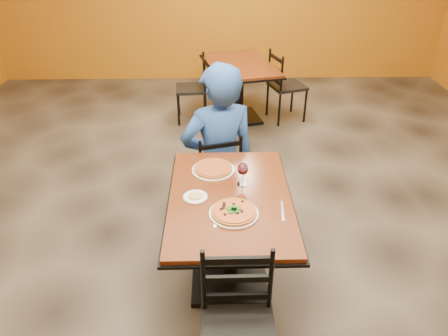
{
  "coord_description": "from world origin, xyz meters",
  "views": [
    {
      "loc": [
        -0.09,
        -2.8,
        2.36
      ],
      "look_at": [
        -0.04,
        -0.3,
        0.85
      ],
      "focal_mm": 34.09,
      "sensor_mm": 36.0,
      "label": 1
    }
  ],
  "objects_px": {
    "pizza_main": "(234,211)",
    "pizza_far": "(213,168)",
    "table_main": "(230,220)",
    "plate_far": "(213,170)",
    "chair_second_right": "(287,86)",
    "wine_glass": "(243,173)",
    "side_plate": "(195,197)",
    "chair_main_far": "(216,172)",
    "plate_main": "(234,213)",
    "diner": "(219,142)",
    "table_second": "(239,79)",
    "chair_second_left": "(191,89)"
  },
  "relations": [
    {
      "from": "pizza_main",
      "to": "table_second",
      "type": "bearing_deg",
      "value": 86.25
    },
    {
      "from": "table_main",
      "to": "pizza_far",
      "type": "bearing_deg",
      "value": 108.44
    },
    {
      "from": "plate_main",
      "to": "wine_glass",
      "type": "height_order",
      "value": "wine_glass"
    },
    {
      "from": "table_second",
      "to": "chair_main_far",
      "type": "distance_m",
      "value": 2.05
    },
    {
      "from": "pizza_far",
      "to": "side_plate",
      "type": "relative_size",
      "value": 1.75
    },
    {
      "from": "plate_main",
      "to": "pizza_far",
      "type": "distance_m",
      "value": 0.54
    },
    {
      "from": "chair_second_right",
      "to": "pizza_far",
      "type": "relative_size",
      "value": 3.21
    },
    {
      "from": "chair_second_left",
      "to": "plate_main",
      "type": "bearing_deg",
      "value": 4.01
    },
    {
      "from": "chair_second_left",
      "to": "diner",
      "type": "bearing_deg",
      "value": 5.86
    },
    {
      "from": "chair_second_right",
      "to": "side_plate",
      "type": "bearing_deg",
      "value": 141.86
    },
    {
      "from": "pizza_far",
      "to": "wine_glass",
      "type": "height_order",
      "value": "wine_glass"
    },
    {
      "from": "chair_second_right",
      "to": "pizza_main",
      "type": "xyz_separation_m",
      "value": [
        -0.82,
        -3.07,
        0.32
      ]
    },
    {
      "from": "side_plate",
      "to": "wine_glass",
      "type": "bearing_deg",
      "value": 25.61
    },
    {
      "from": "chair_second_left",
      "to": "plate_main",
      "type": "height_order",
      "value": "chair_second_left"
    },
    {
      "from": "chair_second_right",
      "to": "pizza_main",
      "type": "bearing_deg",
      "value": 147.18
    },
    {
      "from": "chair_main_far",
      "to": "plate_main",
      "type": "relative_size",
      "value": 2.67
    },
    {
      "from": "wine_glass",
      "to": "chair_second_right",
      "type": "bearing_deg",
      "value": 74.74
    },
    {
      "from": "diner",
      "to": "table_second",
      "type": "bearing_deg",
      "value": -113.93
    },
    {
      "from": "table_second",
      "to": "side_plate",
      "type": "bearing_deg",
      "value": -98.82
    },
    {
      "from": "table_second",
      "to": "side_plate",
      "type": "relative_size",
      "value": 8.23
    },
    {
      "from": "chair_main_far",
      "to": "plate_main",
      "type": "xyz_separation_m",
      "value": [
        0.11,
        -1.04,
        0.34
      ]
    },
    {
      "from": "table_main",
      "to": "table_second",
      "type": "relative_size",
      "value": 0.93
    },
    {
      "from": "chair_second_right",
      "to": "plate_main",
      "type": "relative_size",
      "value": 2.9
    },
    {
      "from": "diner",
      "to": "pizza_main",
      "type": "distance_m",
      "value": 1.09
    },
    {
      "from": "chair_second_left",
      "to": "side_plate",
      "type": "bearing_deg",
      "value": -0.35
    },
    {
      "from": "pizza_main",
      "to": "side_plate",
      "type": "distance_m",
      "value": 0.31
    },
    {
      "from": "chair_second_right",
      "to": "table_main",
      "type": "bearing_deg",
      "value": 145.92
    },
    {
      "from": "table_main",
      "to": "pizza_far",
      "type": "distance_m",
      "value": 0.41
    },
    {
      "from": "pizza_far",
      "to": "side_plate",
      "type": "bearing_deg",
      "value": -109.0
    },
    {
      "from": "chair_second_right",
      "to": "wine_glass",
      "type": "relative_size",
      "value": 4.99
    },
    {
      "from": "chair_second_right",
      "to": "wine_glass",
      "type": "xyz_separation_m",
      "value": [
        -0.74,
        -2.73,
        0.39
      ]
    },
    {
      "from": "table_main",
      "to": "plate_far",
      "type": "bearing_deg",
      "value": 108.44
    },
    {
      "from": "table_second",
      "to": "chair_main_far",
      "type": "bearing_deg",
      "value": -98.8
    },
    {
      "from": "plate_far",
      "to": "table_main",
      "type": "bearing_deg",
      "value": -71.56
    },
    {
      "from": "pizza_main",
      "to": "pizza_far",
      "type": "bearing_deg",
      "value": 103.77
    },
    {
      "from": "chair_second_right",
      "to": "plate_main",
      "type": "bearing_deg",
      "value": 147.18
    },
    {
      "from": "diner",
      "to": "chair_second_right",
      "type": "bearing_deg",
      "value": -130.21
    },
    {
      "from": "chair_main_far",
      "to": "wine_glass",
      "type": "height_order",
      "value": "wine_glass"
    },
    {
      "from": "plate_main",
      "to": "plate_far",
      "type": "bearing_deg",
      "value": 103.77
    },
    {
      "from": "table_main",
      "to": "plate_main",
      "type": "bearing_deg",
      "value": -84.81
    },
    {
      "from": "plate_main",
      "to": "chair_second_left",
      "type": "bearing_deg",
      "value": 97.71
    },
    {
      "from": "chair_second_left",
      "to": "side_plate",
      "type": "relative_size",
      "value": 5.29
    },
    {
      "from": "plate_far",
      "to": "table_second",
      "type": "bearing_deg",
      "value": 82.61
    },
    {
      "from": "pizza_far",
      "to": "side_plate",
      "type": "xyz_separation_m",
      "value": [
        -0.12,
        -0.34,
        -0.02
      ]
    },
    {
      "from": "chair_main_far",
      "to": "chair_second_right",
      "type": "xyz_separation_m",
      "value": [
        0.93,
        2.02,
        0.03
      ]
    },
    {
      "from": "wine_glass",
      "to": "pizza_far",
      "type": "bearing_deg",
      "value": 136.83
    },
    {
      "from": "pizza_main",
      "to": "side_plate",
      "type": "height_order",
      "value": "pizza_main"
    },
    {
      "from": "chair_main_far",
      "to": "pizza_far",
      "type": "bearing_deg",
      "value": 73.12
    },
    {
      "from": "pizza_far",
      "to": "plate_far",
      "type": "bearing_deg",
      "value": 180.0
    },
    {
      "from": "chair_second_right",
      "to": "plate_main",
      "type": "height_order",
      "value": "chair_second_right"
    }
  ]
}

